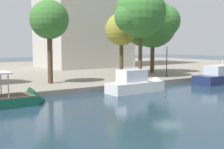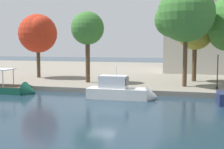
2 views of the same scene
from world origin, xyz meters
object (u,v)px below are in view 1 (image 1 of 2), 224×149
at_px(tree_4, 153,25).
at_px(tree_3, 50,21).
at_px(motor_yacht_1, 139,86).
at_px(tree_0, 121,30).
at_px(lamp_post, 167,60).
at_px(tree_1, 139,14).

bearing_deg(tree_4, tree_3, -169.37).
xyz_separation_m(motor_yacht_1, tree_0, (7.51, 13.40, 6.79)).
height_order(tree_0, tree_3, tree_3).
distance_m(tree_0, tree_3, 15.21).
bearing_deg(tree_3, lamp_post, -7.62).
distance_m(tree_3, tree_4, 19.89).
relative_size(tree_0, tree_3, 0.99).
height_order(lamp_post, tree_1, tree_1).
bearing_deg(tree_4, tree_0, 162.81).
xyz_separation_m(motor_yacht_1, tree_3, (-6.74, 8.09, 7.26)).
distance_m(lamp_post, tree_1, 7.74).
distance_m(lamp_post, tree_4, 8.48).
bearing_deg(lamp_post, tree_4, 65.70).
relative_size(lamp_post, tree_1, 0.35).
bearing_deg(lamp_post, motor_yacht_1, -150.07).
height_order(tree_1, tree_3, tree_1).
height_order(tree_3, tree_4, tree_4).
relative_size(lamp_post, tree_4, 0.37).
bearing_deg(lamp_post, tree_0, 109.15).
relative_size(motor_yacht_1, tree_4, 0.64).
distance_m(motor_yacht_1, lamp_post, 11.93).
bearing_deg(tree_3, motor_yacht_1, -50.22).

